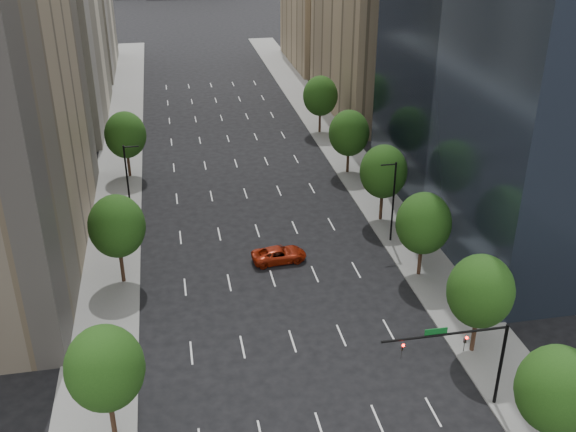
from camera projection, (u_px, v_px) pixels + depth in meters
sidewalk_left at (112, 243)px, 70.09m from camera, size 6.00×200.00×0.15m
sidewalk_right at (393, 218)px, 75.26m from camera, size 6.00×200.00×0.15m
midrise_cream_left at (46, 8)px, 98.54m from camera, size 14.00×30.00×35.00m
filler_left at (75, 25)px, 131.35m from camera, size 14.00×26.00×18.00m
parking_tan_right at (375, 18)px, 105.36m from camera, size 14.00×30.00×30.00m
filler_right at (325, 24)px, 137.50m from camera, size 14.00×26.00×16.00m
tree_right_0 at (557, 390)px, 41.86m from camera, size 5.20×5.20×8.39m
tree_right_1 at (480, 291)px, 51.38m from camera, size 5.20×5.20×8.75m
tree_right_2 at (424, 223)px, 61.99m from camera, size 5.20×5.20×8.61m
tree_right_3 at (383, 172)px, 72.42m from camera, size 5.20×5.20×8.89m
tree_right_4 at (349, 133)px, 84.92m from camera, size 5.20×5.20×8.46m
tree_right_5 at (320, 96)px, 98.86m from camera, size 5.20×5.20×8.75m
tree_left_0 at (105, 368)px, 43.19m from camera, size 5.20×5.20×8.75m
tree_left_1 at (117, 226)px, 60.68m from camera, size 5.20×5.20×8.97m
tree_left_2 at (125, 135)px, 83.67m from camera, size 5.20×5.20×8.68m
streetlight_rn at (393, 200)px, 68.39m from camera, size 1.70×0.20×9.00m
streetlight_ln at (128, 181)px, 72.70m from camera, size 1.70×0.20×9.00m
traffic_signal at (471, 350)px, 45.78m from camera, size 9.12×0.40×7.38m
car_red_far at (279, 254)px, 66.51m from camera, size 5.67×2.98×1.52m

